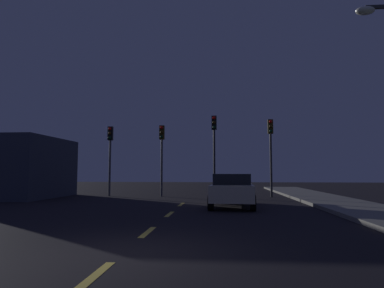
{
  "coord_description": "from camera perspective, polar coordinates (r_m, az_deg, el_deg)",
  "views": [
    {
      "loc": [
        1.88,
        -6.29,
        1.55
      ],
      "look_at": [
        0.27,
        13.21,
        3.15
      ],
      "focal_mm": 32.11,
      "sensor_mm": 36.0,
      "label": 1
    }
  ],
  "objects": [
    {
      "name": "sidewalk_curb_right",
      "position": [
        14.5,
        27.94,
        -9.97
      ],
      "size": [
        3.0,
        40.0,
        0.15
      ],
      "primitive_type": "cube",
      "color": "gray",
      "rests_on": "ground_plane"
    },
    {
      "name": "lane_stripe_second",
      "position": [
        9.22,
        -7.36,
        -14.29
      ],
      "size": [
        0.16,
        1.6,
        0.01
      ],
      "primitive_type": "cube",
      "color": "#EACC4C",
      "rests_on": "ground_plane"
    },
    {
      "name": "lane_stripe_fourth",
      "position": [
        16.67,
        -1.81,
        -10.0
      ],
      "size": [
        0.16,
        1.6,
        0.01
      ],
      "primitive_type": "cube",
      "color": "#EACC4C",
      "rests_on": "ground_plane"
    },
    {
      "name": "storefront_left",
      "position": [
        23.81,
        -27.9,
        -3.5
      ],
      "size": [
        5.87,
        6.09,
        3.63
      ],
      "primitive_type": "cube",
      "color": "#333847",
      "rests_on": "ground_plane"
    },
    {
      "name": "lane_stripe_third",
      "position": [
        12.92,
        -3.77,
        -11.53
      ],
      "size": [
        0.16,
        1.6,
        0.01
      ],
      "primitive_type": "cube",
      "color": "#EACC4C",
      "rests_on": "ground_plane"
    },
    {
      "name": "car_stopped_ahead",
      "position": [
        15.65,
        6.7,
        -7.53
      ],
      "size": [
        2.1,
        4.57,
        1.47
      ],
      "color": "beige",
      "rests_on": "ground_plane"
    },
    {
      "name": "traffic_signal_center_left",
      "position": [
        22.12,
        -5.04,
        -0.37
      ],
      "size": [
        0.32,
        0.38,
        4.55
      ],
      "color": "#4C4C51",
      "rests_on": "ground_plane"
    },
    {
      "name": "lane_stripe_nearest",
      "position": [
        5.64,
        -16.0,
        -20.38
      ],
      "size": [
        0.16,
        1.6,
        0.01
      ],
      "primitive_type": "cube",
      "color": "#EACC4C",
      "rests_on": "ground_plane"
    },
    {
      "name": "traffic_signal_far_left",
      "position": [
        22.94,
        -13.45,
        -0.47
      ],
      "size": [
        0.32,
        0.38,
        4.51
      ],
      "color": "#4C4C51",
      "rests_on": "ground_plane"
    },
    {
      "name": "traffic_signal_center_right",
      "position": [
        21.83,
        3.7,
        0.68
      ],
      "size": [
        0.32,
        0.38,
        5.14
      ],
      "color": "#2D2D30",
      "rests_on": "ground_plane"
    },
    {
      "name": "ground_plane",
      "position": [
        13.51,
        -3.38,
        -11.25
      ],
      "size": [
        80.0,
        80.0,
        0.0
      ],
      "primitive_type": "plane",
      "color": "black"
    },
    {
      "name": "traffic_signal_far_right",
      "position": [
        22.04,
        12.94,
        0.27
      ],
      "size": [
        0.32,
        0.38,
        4.85
      ],
      "color": "#2D2D30",
      "rests_on": "ground_plane"
    }
  ]
}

